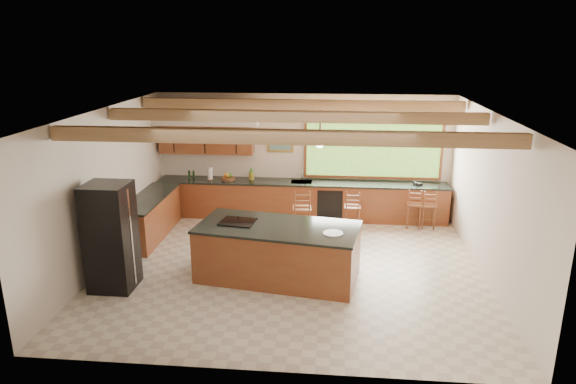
{
  "coord_description": "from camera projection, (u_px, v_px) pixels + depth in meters",
  "views": [
    {
      "loc": [
        0.79,
        -9.06,
        4.26
      ],
      "look_at": [
        -0.13,
        0.8,
        1.29
      ],
      "focal_mm": 32.0,
      "sensor_mm": 36.0,
      "label": 1
    }
  ],
  "objects": [
    {
      "name": "bar_stool_a",
      "position": [
        302.0,
        210.0,
        11.21
      ],
      "size": [
        0.44,
        0.44,
        1.13
      ],
      "rotation": [
        0.0,
        0.0,
        0.09
      ],
      "color": "brown",
      "rests_on": "ground"
    },
    {
      "name": "ground",
      "position": [
        291.0,
        267.0,
        9.94
      ],
      "size": [
        7.2,
        7.2,
        0.0
      ],
      "primitive_type": "plane",
      "color": "beige",
      "rests_on": "ground"
    },
    {
      "name": "bar_stool_d",
      "position": [
        415.0,
        205.0,
        11.82
      ],
      "size": [
        0.39,
        0.39,
        0.96
      ],
      "rotation": [
        0.0,
        0.0,
        -0.15
      ],
      "color": "brown",
      "rests_on": "ground"
    },
    {
      "name": "room_shell",
      "position": [
        285.0,
        148.0,
        9.94
      ],
      "size": [
        7.27,
        6.54,
        3.02
      ],
      "color": "beige",
      "rests_on": "ground"
    },
    {
      "name": "island",
      "position": [
        278.0,
        252.0,
        9.4
      ],
      "size": [
        3.09,
        1.81,
        1.03
      ],
      "rotation": [
        0.0,
        0.0,
        -0.16
      ],
      "color": "brown",
      "rests_on": "ground"
    },
    {
      "name": "refrigerator",
      "position": [
        111.0,
        237.0,
        8.9
      ],
      "size": [
        0.76,
        0.73,
        1.91
      ],
      "rotation": [
        0.0,
        0.0,
        -0.0
      ],
      "color": "black",
      "rests_on": "ground"
    },
    {
      "name": "counter_run",
      "position": [
        266.0,
        204.0,
        12.28
      ],
      "size": [
        7.12,
        3.1,
        1.24
      ],
      "color": "brown",
      "rests_on": "ground"
    },
    {
      "name": "bar_stool_c",
      "position": [
        429.0,
        206.0,
        11.8
      ],
      "size": [
        0.34,
        0.34,
        0.94
      ],
      "rotation": [
        0.0,
        0.0,
        -0.02
      ],
      "color": "brown",
      "rests_on": "ground"
    },
    {
      "name": "bar_stool_b",
      "position": [
        352.0,
        208.0,
        11.55
      ],
      "size": [
        0.36,
        0.36,
        1.0
      ],
      "rotation": [
        0.0,
        0.0,
        0.01
      ],
      "color": "brown",
      "rests_on": "ground"
    }
  ]
}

